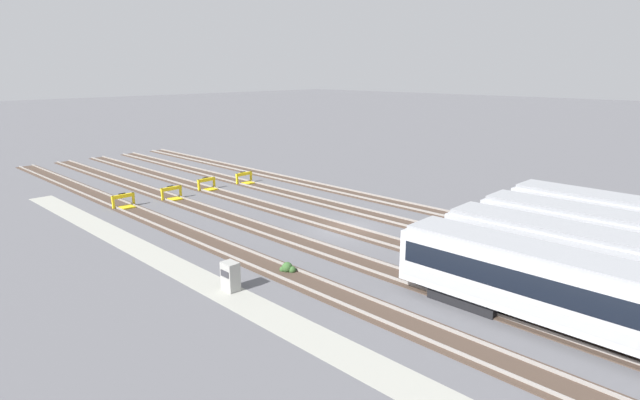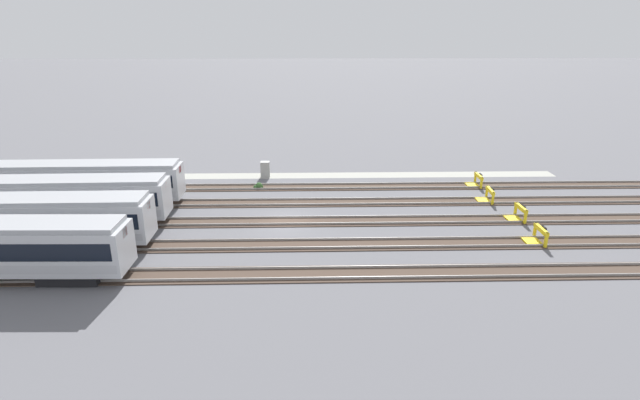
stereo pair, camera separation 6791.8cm
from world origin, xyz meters
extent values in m
plane|color=#5B5B60|center=(0.00, 0.00, 0.00)|extent=(400.00, 400.00, 0.00)
cube|color=#9E9E93|center=(0.00, -12.68, 0.00)|extent=(54.00, 2.00, 0.01)
cube|color=#47382D|center=(0.00, -8.75, 0.03)|extent=(90.00, 2.23, 0.06)
cube|color=gray|center=(0.00, -8.03, 0.14)|extent=(90.00, 0.07, 0.15)
cube|color=gray|center=(0.00, -9.47, 0.14)|extent=(90.00, 0.07, 0.15)
cube|color=#47382D|center=(0.00, -4.37, 0.03)|extent=(90.00, 2.23, 0.06)
cube|color=gray|center=(0.00, -3.66, 0.14)|extent=(90.00, 0.07, 0.15)
cube|color=gray|center=(0.00, -5.09, 0.14)|extent=(90.00, 0.07, 0.15)
cube|color=#47382D|center=(0.00, 0.00, 0.03)|extent=(90.00, 2.24, 0.06)
cube|color=gray|center=(0.00, 0.72, 0.14)|extent=(90.00, 0.07, 0.15)
cube|color=gray|center=(0.00, -0.72, 0.14)|extent=(90.00, 0.07, 0.15)
cube|color=#47382D|center=(0.00, 4.37, 0.03)|extent=(90.00, 2.23, 0.06)
cube|color=gray|center=(0.00, 5.09, 0.14)|extent=(90.00, 0.07, 0.15)
cube|color=gray|center=(0.00, 3.66, 0.14)|extent=(90.00, 0.07, 0.15)
cube|color=#47382D|center=(0.00, 8.75, 0.03)|extent=(90.00, 2.23, 0.06)
cube|color=gray|center=(0.00, 9.47, 0.14)|extent=(90.00, 0.07, 0.15)
cube|color=gray|center=(0.00, 8.03, 0.14)|extent=(90.00, 0.07, 0.15)
cube|color=red|center=(9.08, 8.95, 3.05)|extent=(0.09, 0.70, 0.56)
cube|color=black|center=(12.46, 8.88, 0.35)|extent=(3.64, 2.31, 0.70)
cube|color=#B7BABF|center=(18.04, -4.42, 2.05)|extent=(18.03, 3.03, 2.70)
cube|color=black|center=(18.04, -4.42, 2.37)|extent=(17.31, 3.06, 1.08)
cube|color=#A8AAAF|center=(18.04, -4.42, 1.29)|extent=(17.67, 3.05, 0.54)
cube|color=#999BA0|center=(18.04, -4.42, 3.55)|extent=(17.49, 2.74, 0.30)
cube|color=red|center=(9.08, -4.54, 3.05)|extent=(0.09, 0.70, 0.56)
cube|color=black|center=(23.62, -4.35, 0.35)|extent=(3.63, 2.29, 0.70)
cube|color=black|center=(12.46, -4.49, 0.35)|extent=(3.63, 2.29, 0.70)
cube|color=#B7BABF|center=(18.04, 0.02, 2.05)|extent=(18.05, 3.15, 2.70)
cube|color=black|center=(18.04, 0.02, 2.37)|extent=(17.33, 3.18, 1.08)
cube|color=#A8AAAF|center=(18.04, 0.02, 1.29)|extent=(17.69, 3.17, 0.54)
cube|color=#999BA0|center=(18.04, 0.02, 3.55)|extent=(17.51, 2.86, 0.30)
cube|color=red|center=(9.08, -0.16, 3.05)|extent=(0.09, 0.70, 0.56)
cube|color=black|center=(12.46, -0.09, 0.35)|extent=(3.64, 2.31, 0.70)
cube|color=#B7BABF|center=(18.04, 4.34, 2.05)|extent=(18.02, 2.93, 2.70)
cube|color=black|center=(18.04, 4.34, 2.37)|extent=(17.30, 2.97, 1.08)
cube|color=#A8AAAF|center=(18.04, 4.34, 1.29)|extent=(17.66, 2.96, 0.54)
cube|color=#999BA0|center=(18.04, 4.34, 3.55)|extent=(17.48, 2.65, 0.30)
cube|color=red|center=(9.08, 4.28, 3.05)|extent=(0.09, 0.70, 0.56)
cube|color=black|center=(12.46, 4.30, 0.35)|extent=(3.62, 2.27, 0.70)
cube|color=yellow|center=(-17.97, -7.85, 0.57)|extent=(0.18, 0.18, 1.15)
cube|color=yellow|center=(-17.98, -9.65, 0.57)|extent=(0.18, 0.18, 1.15)
cube|color=yellow|center=(-17.97, -8.75, 1.00)|extent=(0.25, 2.00, 0.30)
cube|color=yellow|center=(-17.42, -8.75, 0.09)|extent=(1.10, 1.08, 0.18)
cube|color=black|center=(-18.15, -8.75, 1.00)|extent=(0.12, 0.60, 0.44)
cube|color=yellow|center=(-17.50, -3.48, 0.57)|extent=(0.19, 0.19, 1.15)
cube|color=yellow|center=(-17.60, -5.27, 0.57)|extent=(0.19, 0.19, 1.15)
cube|color=yellow|center=(-17.55, -4.37, 1.00)|extent=(0.34, 2.01, 0.30)
cube|color=yellow|center=(-17.00, -4.40, 0.09)|extent=(1.15, 1.14, 0.18)
cube|color=black|center=(-17.73, -4.36, 1.00)|extent=(0.15, 0.61, 0.44)
cube|color=yellow|center=(-18.48, 0.90, 0.57)|extent=(0.18, 0.18, 1.15)
cube|color=yellow|center=(-18.44, -0.90, 0.57)|extent=(0.18, 0.18, 1.15)
cube|color=yellow|center=(-18.46, 0.00, 1.00)|extent=(0.29, 2.01, 0.30)
cube|color=yellow|center=(-17.91, 0.01, 0.09)|extent=(1.12, 1.11, 0.18)
cube|color=black|center=(-18.64, 0.00, 1.00)|extent=(0.13, 0.60, 0.44)
cube|color=yellow|center=(-18.09, 5.27, 0.57)|extent=(0.18, 0.18, 1.15)
cube|color=yellow|center=(-18.10, 3.47, 0.57)|extent=(0.18, 0.18, 1.15)
cube|color=yellow|center=(-18.10, 4.37, 1.00)|extent=(0.25, 2.00, 0.30)
cube|color=yellow|center=(-17.55, 4.37, 0.09)|extent=(1.11, 1.09, 0.18)
cube|color=black|center=(-18.28, 4.38, 1.00)|extent=(0.12, 0.60, 0.44)
cube|color=#9E9E99|center=(2.56, -12.28, 0.80)|extent=(0.90, 0.70, 1.60)
cube|color=#333338|center=(2.56, -12.64, 1.04)|extent=(0.70, 0.04, 0.36)
sphere|color=#38602D|center=(2.87, -8.46, 0.28)|extent=(0.64, 0.64, 0.64)
sphere|color=#38602D|center=(3.17, -8.34, 0.18)|extent=(0.44, 0.44, 0.44)
sphere|color=#38602D|center=(2.65, -8.64, 0.14)|extent=(0.36, 0.36, 0.36)
camera|label=1|loc=(23.42, -26.75, 11.56)|focal=28.00mm
camera|label=2|loc=(-1.79, 36.24, 14.57)|focal=28.00mm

